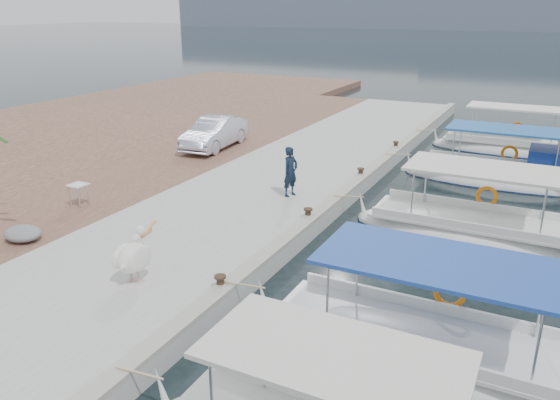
{
  "coord_description": "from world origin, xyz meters",
  "views": [
    {
      "loc": [
        5.95,
        -12.93,
        6.65
      ],
      "look_at": [
        -1.0,
        0.86,
        1.2
      ],
      "focal_mm": 35.0,
      "sensor_mm": 36.0,
      "label": 1
    }
  ],
  "objects_px": {
    "fishing_caique_c": "(468,233)",
    "fisherman": "(290,172)",
    "parked_car": "(215,133)",
    "fishing_caique_d": "(499,178)",
    "fishing_caique_e": "(506,149)",
    "pelican": "(133,256)",
    "fishing_caique_b": "(419,354)"
  },
  "relations": [
    {
      "from": "fishing_caique_c",
      "to": "pelican",
      "type": "xyz_separation_m",
      "value": [
        -6.53,
        -7.59,
        1.02
      ]
    },
    {
      "from": "fishing_caique_c",
      "to": "parked_car",
      "type": "xyz_separation_m",
      "value": [
        -12.06,
        4.33,
        1.08
      ]
    },
    {
      "from": "fishing_caique_d",
      "to": "parked_car",
      "type": "relative_size",
      "value": 1.73
    },
    {
      "from": "fishing_caique_e",
      "to": "pelican",
      "type": "distance_m",
      "value": 20.36
    },
    {
      "from": "fishing_caique_d",
      "to": "fishing_caique_e",
      "type": "height_order",
      "value": "same"
    },
    {
      "from": "fishing_caique_b",
      "to": "fishing_caique_e",
      "type": "height_order",
      "value": "same"
    },
    {
      "from": "pelican",
      "to": "fisherman",
      "type": "height_order",
      "value": "fisherman"
    },
    {
      "from": "fishing_caique_c",
      "to": "parked_car",
      "type": "bearing_deg",
      "value": 160.23
    },
    {
      "from": "fishing_caique_c",
      "to": "pelican",
      "type": "relative_size",
      "value": 4.4
    },
    {
      "from": "fishing_caique_c",
      "to": "fishing_caique_d",
      "type": "distance_m",
      "value": 6.21
    },
    {
      "from": "parked_car",
      "to": "fisherman",
      "type": "bearing_deg",
      "value": -41.77
    },
    {
      "from": "fishing_caique_c",
      "to": "fisherman",
      "type": "bearing_deg",
      "value": -177.23
    },
    {
      "from": "fishing_caique_c",
      "to": "fisherman",
      "type": "xyz_separation_m",
      "value": [
        -5.95,
        -0.29,
        1.24
      ]
    },
    {
      "from": "pelican",
      "to": "fishing_caique_b",
      "type": "bearing_deg",
      "value": 5.73
    },
    {
      "from": "fishing_caique_d",
      "to": "pelican",
      "type": "distance_m",
      "value": 15.4
    },
    {
      "from": "fishing_caique_c",
      "to": "fishing_caique_e",
      "type": "relative_size",
      "value": 1.01
    },
    {
      "from": "pelican",
      "to": "parked_car",
      "type": "distance_m",
      "value": 13.14
    },
    {
      "from": "fishing_caique_d",
      "to": "fishing_caique_e",
      "type": "bearing_deg",
      "value": 92.75
    },
    {
      "from": "pelican",
      "to": "fishing_caique_c",
      "type": "bearing_deg",
      "value": 49.27
    },
    {
      "from": "fishing_caique_c",
      "to": "pelican",
      "type": "height_order",
      "value": "fishing_caique_c"
    },
    {
      "from": "fishing_caique_b",
      "to": "fishing_caique_d",
      "type": "xyz_separation_m",
      "value": [
        0.12,
        13.13,
        0.06
      ]
    },
    {
      "from": "fishing_caique_c",
      "to": "fishing_caique_b",
      "type": "bearing_deg",
      "value": -89.07
    },
    {
      "from": "fishing_caique_b",
      "to": "fishing_caique_c",
      "type": "relative_size",
      "value": 1.03
    },
    {
      "from": "fishing_caique_e",
      "to": "fisherman",
      "type": "distance_m",
      "value": 13.41
    },
    {
      "from": "fisherman",
      "to": "pelican",
      "type": "bearing_deg",
      "value": -168.48
    },
    {
      "from": "fishing_caique_d",
      "to": "fisherman",
      "type": "height_order",
      "value": "fishing_caique_d"
    },
    {
      "from": "fishing_caique_c",
      "to": "fishing_caique_e",
      "type": "distance_m",
      "value": 11.68
    },
    {
      "from": "fishing_caique_d",
      "to": "fisherman",
      "type": "bearing_deg",
      "value": -133.57
    },
    {
      "from": "fishing_caique_d",
      "to": "parked_car",
      "type": "xyz_separation_m",
      "value": [
        -12.29,
        -1.88,
        1.02
      ]
    },
    {
      "from": "fishing_caique_d",
      "to": "fishing_caique_e",
      "type": "xyz_separation_m",
      "value": [
        -0.26,
        5.47,
        -0.06
      ]
    },
    {
      "from": "fishing_caique_e",
      "to": "pelican",
      "type": "bearing_deg",
      "value": -108.65
    },
    {
      "from": "pelican",
      "to": "fishing_caique_d",
      "type": "bearing_deg",
      "value": 63.87
    }
  ]
}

